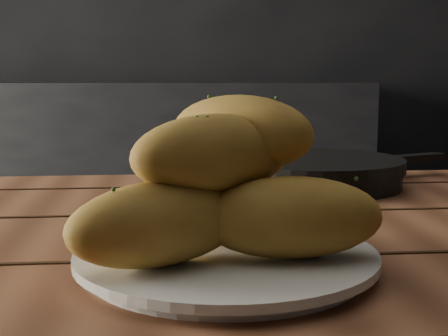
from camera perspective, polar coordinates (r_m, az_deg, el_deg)
counter at (r=3.02m, az=-14.29°, el=-0.97°), size 2.80×0.60×0.90m
table at (r=0.77m, az=13.22°, el=-12.82°), size 1.45×0.87×0.75m
plate at (r=0.57m, az=0.20°, el=-8.37°), size 0.27×0.27×0.02m
bread_rolls at (r=0.55m, az=-0.00°, el=-1.60°), size 0.28×0.25×0.14m
skillet at (r=1.01m, az=8.34°, el=-0.29°), size 0.40×0.28×0.05m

